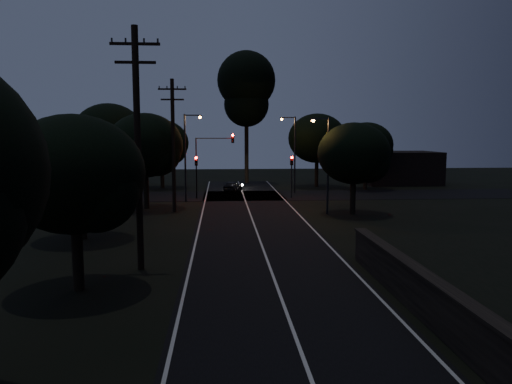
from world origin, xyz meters
TOP-DOWN VIEW (x-y plane):
  - road_surface at (0.00, 31.12)m, footprint 60.00×70.00m
  - utility_pole_mid at (-6.00, 15.00)m, footprint 2.20×0.30m
  - utility_pole_far at (-6.00, 32.00)m, footprint 2.20×0.30m
  - tree_left_b at (-7.80, 11.89)m, footprint 5.53×5.53m
  - tree_left_c at (-10.29, 21.88)m, footprint 5.81×5.81m
  - tree_left_d at (-8.28, 33.87)m, footprint 6.27×6.27m
  - tree_far_nw at (-8.78, 49.88)m, footprint 6.16×6.16m
  - tree_far_w at (-13.74, 45.85)m, footprint 7.39×7.39m
  - tree_far_ne at (9.24, 49.86)m, footprint 6.78×6.78m
  - tree_far_e at (14.21, 46.88)m, footprint 5.91×5.91m
  - tree_right_a at (8.20, 29.89)m, footprint 5.60×5.60m
  - tall_pine at (1.00, 55.00)m, footprint 7.23×7.23m
  - building_left at (-20.00, 52.00)m, footprint 10.00×8.00m
  - building_right at (20.00, 53.00)m, footprint 9.00×7.00m
  - signal_left at (-4.60, 39.99)m, footprint 0.28×0.35m
  - signal_right at (4.60, 39.99)m, footprint 0.28×0.35m
  - signal_mast at (-2.91, 39.99)m, footprint 3.70×0.35m
  - streetlight_a at (-5.31, 38.00)m, footprint 1.66×0.26m
  - streetlight_b at (5.31, 44.00)m, footprint 1.66×0.26m
  - streetlight_c at (5.83, 30.00)m, footprint 1.46×0.26m
  - car at (-0.96, 46.00)m, footprint 2.37×3.52m

SIDE VIEW (x-z plane):
  - road_surface at x=0.00m, z-range 0.00..0.03m
  - car at x=-0.96m, z-range 0.00..1.11m
  - building_right at x=20.00m, z-range 0.00..4.00m
  - building_left at x=-20.00m, z-range 0.00..4.40m
  - signal_left at x=-4.60m, z-range 0.79..4.89m
  - signal_right at x=4.60m, z-range 0.79..4.89m
  - signal_mast at x=-2.91m, z-range 1.21..7.46m
  - streetlight_c at x=5.83m, z-range 0.60..8.10m
  - tree_left_b at x=-7.80m, z-range 1.04..8.08m
  - tree_right_a at x=8.20m, z-range 1.06..8.17m
  - streetlight_a at x=-5.31m, z-range 0.64..8.64m
  - streetlight_b at x=5.31m, z-range 0.64..8.64m
  - tree_left_c at x=-10.29m, z-range 1.08..8.42m
  - tree_far_e at x=14.21m, z-range 1.11..8.61m
  - tree_far_nw at x=-8.78m, z-range 1.15..8.96m
  - tree_left_d at x=-8.28m, z-range 1.18..9.13m
  - utility_pole_far at x=-6.00m, z-range 0.23..10.73m
  - tree_far_ne at x=9.24m, z-range 1.26..9.83m
  - utility_pole_mid at x=-6.00m, z-range 0.24..11.24m
  - tree_far_w at x=-13.74m, z-range 1.41..10.83m
  - tall_pine at x=1.00m, z-range 3.64..20.07m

